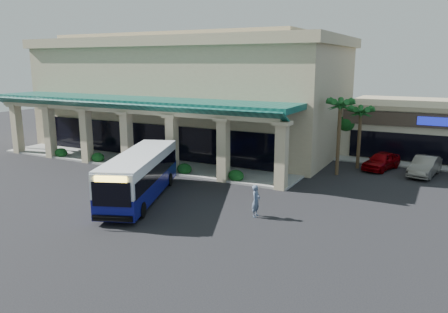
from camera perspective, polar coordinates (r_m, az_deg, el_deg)
The scene contains 11 objects.
ground at distance 28.92m, azimuth -7.56°, elevation -5.27°, with size 110.00×110.00×0.00m, color black.
main_building at distance 45.45m, azimuth -4.41°, elevation 8.44°, with size 30.80×14.80×11.35m, color tan, non-canonical shape.
arcade at distance 38.31m, azimuth -11.65°, elevation 3.27°, with size 30.00×6.20×5.70m, color #0A4139, non-canonical shape.
palm_0 at distance 34.71m, azimuth 14.78°, elevation 2.96°, with size 2.40×2.40×6.60m, color #134A1B, non-canonical shape.
palm_1 at distance 37.48m, azimuth 17.28°, elevation 2.86°, with size 2.40×2.40×5.80m, color #134A1B, non-canonical shape.
palm_2 at distance 48.53m, azimuth -25.34°, elevation 4.48°, with size 2.40×2.40×6.20m, color #134A1B, non-canonical shape.
broadleaf_tree at distance 42.79m, azimuth 15.85°, elevation 3.37°, with size 2.60×2.60×4.81m, color #0D3D12, non-canonical shape.
transit_bus at distance 28.47m, azimuth -10.86°, elevation -2.55°, with size 2.48×10.65×2.98m, color navy, non-canonical shape.
pedestrian at distance 24.96m, azimuth 4.20°, elevation -5.81°, with size 0.67×0.44×1.85m, color #4B5C75.
car_silver at distance 38.01m, azimuth 19.86°, elevation -0.54°, with size 1.72×4.27×1.45m, color #7B0106.
car_white at distance 37.24m, azimuth 24.75°, elevation -1.15°, with size 1.59×4.56×1.50m, color slate.
Camera 1 is at (16.04, -22.46, 8.63)m, focal length 35.00 mm.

